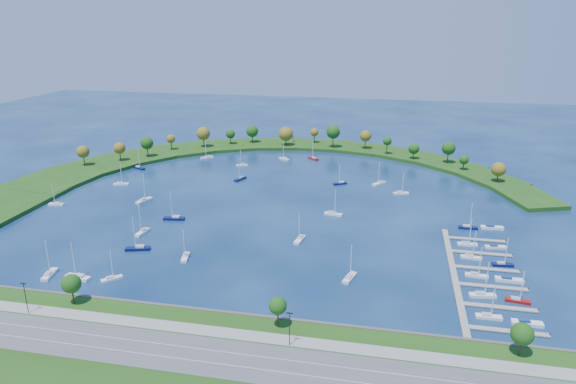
% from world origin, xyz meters
% --- Properties ---
extents(ground, '(700.00, 700.00, 0.00)m').
position_xyz_m(ground, '(0.00, 0.00, 0.00)').
color(ground, '#071D44').
rests_on(ground, ground).
extents(south_shoreline, '(420.00, 43.10, 11.60)m').
position_xyz_m(south_shoreline, '(0.03, -122.88, 1.00)').
color(south_shoreline, '#204412').
rests_on(south_shoreline, ground).
extents(breakwater, '(286.74, 247.64, 2.00)m').
position_xyz_m(breakwater, '(-46.33, 48.72, 0.99)').
color(breakwater, '#204412').
rests_on(breakwater, ground).
extents(breakwater_trees, '(243.05, 91.75, 15.29)m').
position_xyz_m(breakwater_trees, '(-14.45, 88.80, 10.36)').
color(breakwater_trees, '#382314').
rests_on(breakwater_trees, breakwater).
extents(harbor_tower, '(2.60, 2.60, 4.77)m').
position_xyz_m(harbor_tower, '(-15.97, 120.88, 4.44)').
color(harbor_tower, gray).
rests_on(harbor_tower, breakwater).
extents(dock_system, '(24.28, 82.00, 1.60)m').
position_xyz_m(dock_system, '(85.30, -61.00, 0.35)').
color(dock_system, gray).
rests_on(dock_system, ground).
extents(moored_boat_0, '(5.51, 9.72, 13.78)m').
position_xyz_m(moored_boat_0, '(-63.51, -12.22, 0.96)').
color(moored_boat_0, white).
rests_on(moored_boat_0, ground).
extents(moored_boat_1, '(8.64, 5.64, 12.38)m').
position_xyz_m(moored_boat_1, '(-93.04, 40.97, 0.92)').
color(moored_boat_1, '#0A1141').
rests_on(moored_boat_1, ground).
extents(moored_boat_2, '(7.78, 7.14, 12.15)m').
position_xyz_m(moored_boat_2, '(5.45, 83.19, 0.91)').
color(moored_boat_2, maroon).
rests_on(moored_boat_2, ground).
extents(moored_boat_3, '(7.11, 4.25, 10.11)m').
position_xyz_m(moored_boat_3, '(-34.80, 59.44, 0.86)').
color(moored_boat_3, white).
rests_on(moored_boat_3, ground).
extents(moored_boat_4, '(3.33, 8.75, 12.55)m').
position_xyz_m(moored_boat_4, '(-46.19, -48.83, 0.92)').
color(moored_boat_4, white).
rests_on(moored_boat_4, ground).
extents(moored_boat_5, '(9.58, 3.97, 13.66)m').
position_xyz_m(moored_boat_5, '(-49.69, -90.02, 0.96)').
color(moored_boat_5, white).
rests_on(moored_boat_5, ground).
extents(moored_boat_6, '(7.33, 8.42, 12.88)m').
position_xyz_m(moored_boat_6, '(48.43, 38.96, 0.93)').
color(moored_boat_6, white).
rests_on(moored_boat_6, ground).
extents(moored_boat_7, '(7.68, 7.11, 12.04)m').
position_xyz_m(moored_boat_7, '(-61.77, 72.23, 0.91)').
color(moored_boat_7, white).
rests_on(moored_boat_7, ground).
extents(moored_boat_8, '(7.68, 5.81, 11.28)m').
position_xyz_m(moored_boat_8, '(-12.58, 78.93, 0.89)').
color(moored_boat_8, white).
rests_on(moored_boat_8, ground).
extents(moored_boat_9, '(9.68, 4.03, 13.80)m').
position_xyz_m(moored_boat_9, '(-39.41, -31.52, 0.96)').
color(moored_boat_9, '#0A1141').
rests_on(moored_boat_9, ground).
extents(moored_boat_10, '(8.22, 4.37, 11.63)m').
position_xyz_m(moored_boat_10, '(59.93, 24.81, 0.90)').
color(moored_boat_10, white).
rests_on(moored_boat_10, ground).
extents(moored_boat_11, '(4.14, 9.15, 13.00)m').
position_xyz_m(moored_boat_11, '(-60.70, -90.09, 0.94)').
color(moored_boat_11, white).
rests_on(moored_boat_11, ground).
extents(moored_boat_12, '(6.40, 6.67, 10.62)m').
position_xyz_m(moored_boat_12, '(-37.89, -88.40, 0.87)').
color(moored_boat_12, white).
rests_on(moored_boat_12, ground).
extents(moored_boat_13, '(8.52, 3.60, 12.14)m').
position_xyz_m(moored_boat_13, '(29.53, -11.64, 0.91)').
color(moored_boat_13, white).
rests_on(moored_boat_13, ground).
extents(moored_boat_14, '(8.22, 4.73, 11.66)m').
position_xyz_m(moored_boat_14, '(-88.10, 10.12, 0.90)').
color(moored_boat_14, white).
rests_on(moored_boat_14, ground).
extents(moored_boat_15, '(3.74, 8.80, 12.53)m').
position_xyz_m(moored_boat_15, '(19.68, -43.03, 0.92)').
color(moored_boat_15, white).
rests_on(moored_boat_15, ground).
extents(moored_boat_16, '(3.91, 8.20, 11.62)m').
position_xyz_m(moored_boat_16, '(-19.51, -67.37, 0.90)').
color(moored_boat_16, white).
rests_on(moored_boat_16, ground).
extents(moored_boat_17, '(7.50, 2.80, 10.77)m').
position_xyz_m(moored_boat_17, '(-102.74, -25.21, 0.87)').
color(moored_boat_17, white).
rests_on(moored_boat_17, ground).
extents(moored_boat_18, '(9.79, 5.15, 13.86)m').
position_xyz_m(moored_boat_18, '(-40.39, -64.14, 0.96)').
color(moored_boat_18, '#0A1141').
rests_on(moored_boat_18, ground).
extents(moored_boat_19, '(5.36, 8.78, 12.49)m').
position_xyz_m(moored_boat_19, '(-27.58, 31.97, 0.92)').
color(moored_boat_19, '#0A1141').
rests_on(moored_boat_19, ground).
extents(moored_boat_20, '(4.65, 8.79, 12.45)m').
position_xyz_m(moored_boat_20, '(42.34, -71.36, 0.92)').
color(moored_boat_20, white).
rests_on(moored_boat_20, ground).
extents(moored_boat_21, '(7.47, 5.64, 10.97)m').
position_xyz_m(moored_boat_21, '(27.74, 34.98, 0.88)').
color(moored_boat_21, '#0A1141').
rests_on(moored_boat_21, ground).
extents(docked_boat_0, '(7.70, 2.30, 11.25)m').
position_xyz_m(docked_boat_0, '(85.53, -87.47, 0.89)').
color(docked_boat_0, white).
rests_on(docked_boat_0, ground).
extents(docked_boat_1, '(8.89, 2.55, 1.81)m').
position_xyz_m(docked_boat_1, '(95.97, -88.96, 0.66)').
color(docked_boat_1, white).
rests_on(docked_boat_1, ground).
extents(docked_boat_2, '(8.67, 3.42, 12.40)m').
position_xyz_m(docked_boat_2, '(85.51, -74.66, 0.92)').
color(docked_boat_2, white).
rests_on(docked_boat_2, ground).
extents(docked_boat_3, '(7.78, 3.15, 11.12)m').
position_xyz_m(docked_boat_3, '(96.03, -75.80, 0.88)').
color(docked_boat_3, maroon).
rests_on(docked_boat_3, ground).
extents(docked_boat_4, '(7.90, 2.81, 11.38)m').
position_xyz_m(docked_boat_4, '(85.53, -60.82, 0.89)').
color(docked_boat_4, white).
rests_on(docked_boat_4, ground).
extents(docked_boat_5, '(9.38, 2.90, 1.90)m').
position_xyz_m(docked_boat_5, '(95.96, -61.98, 0.70)').
color(docked_boat_5, white).
rests_on(docked_boat_5, ground).
extents(docked_boat_6, '(7.81, 2.79, 11.25)m').
position_xyz_m(docked_boat_6, '(85.53, -46.11, 0.89)').
color(docked_boat_6, white).
rests_on(docked_boat_6, ground).
extents(docked_boat_7, '(7.67, 2.83, 11.02)m').
position_xyz_m(docked_boat_7, '(96.03, -50.03, 0.88)').
color(docked_boat_7, '#0A1141').
rests_on(docked_boat_7, ground).
extents(docked_boat_8, '(7.73, 2.51, 11.22)m').
position_xyz_m(docked_boat_8, '(85.53, -33.99, 0.88)').
color(docked_boat_8, white).
rests_on(docked_boat_8, ground).
extents(docked_boat_9, '(8.32, 3.45, 1.65)m').
position_xyz_m(docked_boat_9, '(95.98, -34.62, 0.60)').
color(docked_boat_9, white).
rests_on(docked_boat_9, ground).
extents(docked_boat_10, '(7.98, 2.45, 11.64)m').
position_xyz_m(docked_boat_10, '(87.92, -16.00, 0.90)').
color(docked_boat_10, '#0A1141').
rests_on(docked_boat_10, ground).
extents(docked_boat_11, '(9.53, 3.32, 1.91)m').
position_xyz_m(docked_boat_11, '(97.86, -14.22, 0.70)').
color(docked_boat_11, white).
rests_on(docked_boat_11, ground).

